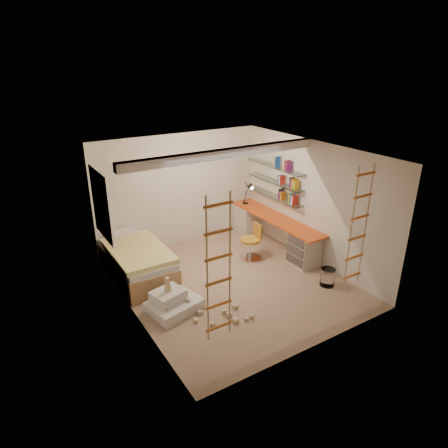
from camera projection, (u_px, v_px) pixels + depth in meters
floor at (232, 282)px, 7.90m from camera, size 4.50×4.50×0.00m
ceiling_beam at (224, 154)px, 7.16m from camera, size 4.00×0.18×0.16m
window_frame at (102, 205)px, 7.52m from camera, size 0.06×1.15×1.35m
window_blind at (104, 204)px, 7.54m from camera, size 0.02×1.00×1.20m
rope_ladder_left at (219, 270)px, 5.28m from camera, size 0.41×0.04×2.13m
rope_ladder_right at (358, 228)px, 6.60m from camera, size 0.41×0.04×2.13m
waste_bin at (328, 277)px, 7.74m from camera, size 0.28×0.28×0.35m
desk at (274, 231)px, 9.25m from camera, size 0.56×2.80×0.75m
shelves at (274, 182)px, 9.12m from camera, size 0.25×1.80×0.71m
bed at (137, 261)px, 8.01m from camera, size 1.02×2.00×0.69m
task_lamp at (249, 190)px, 9.70m from camera, size 0.14×0.36×0.57m
swivel_chair at (251, 247)px, 8.69m from camera, size 0.54×0.54×0.82m
play_platform at (173, 303)px, 6.97m from camera, size 1.00×0.86×0.39m
toy_blocks at (205, 306)px, 6.83m from camera, size 1.32×1.10×0.66m
books at (275, 178)px, 9.08m from camera, size 0.14×0.58×0.92m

